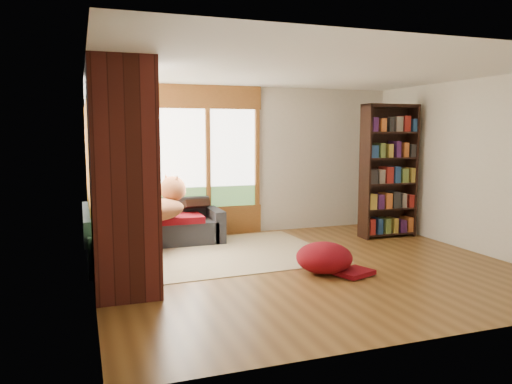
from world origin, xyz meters
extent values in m
plane|color=brown|center=(0.00, 0.00, 0.00)|extent=(5.50, 5.50, 0.00)
plane|color=white|center=(0.00, 0.00, 2.60)|extent=(5.50, 5.50, 0.00)
cube|color=silver|center=(0.00, 2.50, 1.30)|extent=(5.50, 0.04, 2.60)
cube|color=silver|center=(0.00, -2.50, 1.30)|extent=(5.50, 0.04, 2.60)
cube|color=silver|center=(-2.75, 0.00, 1.30)|extent=(0.04, 5.00, 2.60)
cube|color=silver|center=(2.75, 0.00, 1.30)|extent=(0.04, 5.00, 2.60)
cube|color=brown|center=(-1.20, 2.47, 1.35)|extent=(2.82, 0.10, 1.90)
cube|color=white|center=(-1.20, 2.47, 1.35)|extent=(2.54, 0.09, 1.62)
cube|color=brown|center=(-2.72, 1.20, 1.35)|extent=(0.10, 2.62, 1.90)
cube|color=white|center=(-2.72, 1.20, 1.35)|extent=(0.09, 2.36, 1.62)
cube|color=olive|center=(-2.69, 2.03, 1.75)|extent=(0.03, 0.72, 0.90)
cube|color=#471914|center=(-2.40, -0.35, 1.30)|extent=(0.70, 0.70, 2.60)
cube|color=#26272A|center=(-1.65, 2.05, 0.21)|extent=(2.20, 0.90, 0.42)
cube|color=#26272A|center=(-1.65, 2.40, 0.61)|extent=(2.20, 0.20, 0.38)
cube|color=#26272A|center=(-0.65, 2.05, 0.30)|extent=(0.20, 0.90, 0.60)
cube|color=maroon|center=(-1.75, 1.93, 0.48)|extent=(1.90, 0.66, 0.12)
cube|color=#26272A|center=(-2.30, 1.40, 0.21)|extent=(0.90, 2.20, 0.42)
cube|color=#26272A|center=(-2.65, 1.40, 0.61)|extent=(0.20, 2.20, 0.38)
cube|color=#26272A|center=(-2.30, 0.40, 0.30)|extent=(0.90, 0.20, 0.60)
cube|color=maroon|center=(-2.18, 1.05, 0.48)|extent=(0.66, 1.20, 0.12)
cube|color=maroon|center=(-2.18, 2.00, 0.48)|extent=(0.66, 0.66, 0.12)
cube|color=beige|center=(-0.91, 1.08, 0.01)|extent=(3.21, 2.52, 0.01)
cube|color=black|center=(2.61, 1.33, 1.14)|extent=(0.04, 0.32, 2.27)
cube|color=black|center=(1.67, 1.33, 1.14)|extent=(0.04, 0.32, 2.27)
cube|color=black|center=(2.14, 1.48, 1.14)|extent=(0.97, 0.02, 2.27)
cube|color=black|center=(2.14, 1.33, 0.06)|extent=(0.89, 0.30, 0.03)
cube|color=black|center=(2.14, 1.33, 0.49)|extent=(0.89, 0.30, 0.03)
cube|color=black|center=(2.14, 1.33, 0.93)|extent=(0.89, 0.30, 0.03)
cube|color=black|center=(2.14, 1.33, 1.36)|extent=(0.89, 0.30, 0.03)
cube|color=black|center=(2.14, 1.33, 1.80)|extent=(0.89, 0.30, 0.03)
cube|color=black|center=(2.14, 1.33, 2.23)|extent=(0.89, 0.30, 0.03)
cube|color=#726659|center=(2.14, 1.31, 1.14)|extent=(0.85, 0.24, 2.11)
ellipsoid|color=maroon|center=(0.08, -0.31, 0.21)|extent=(0.96, 0.96, 0.39)
ellipsoid|color=brown|center=(-1.79, 1.56, 0.78)|extent=(1.17, 1.09, 0.33)
sphere|color=brown|center=(-1.50, 1.77, 0.94)|extent=(0.56, 0.56, 0.40)
cone|color=brown|center=(-1.55, 1.73, 1.10)|extent=(0.20, 0.20, 0.17)
ellipsoid|color=#2E2113|center=(-2.16, 1.22, 0.74)|extent=(0.57, 0.84, 0.28)
sphere|color=#2E2113|center=(-2.15, 1.51, 0.87)|extent=(0.35, 0.35, 0.33)
cone|color=#2E2113|center=(-2.15, 1.46, 1.00)|extent=(0.13, 0.13, 0.14)
cube|color=black|center=(-0.95, 2.26, 0.75)|extent=(0.45, 0.12, 0.45)
cube|color=black|center=(-1.55, 2.26, 0.75)|extent=(0.45, 0.12, 0.45)
cube|color=black|center=(-2.48, 1.80, 0.75)|extent=(0.45, 0.12, 0.45)
cube|color=black|center=(-2.48, 0.70, 0.75)|extent=(0.45, 0.12, 0.45)
camera|label=1|loc=(-2.85, -5.94, 1.82)|focal=35.00mm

